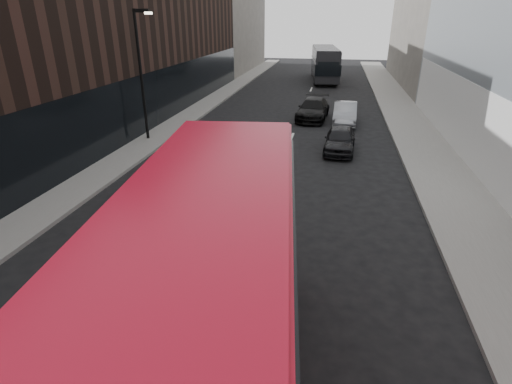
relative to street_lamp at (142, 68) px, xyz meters
The scene contains 10 objects.
sidewalk_right 17.69m from the street_lamp, 24.00° to the left, with size 3.00×80.00×0.15m, color slate.
sidewalk_left 8.12m from the street_lamp, 88.20° to the left, with size 2.00×80.00×0.15m, color slate.
building_left_mid 12.76m from the street_lamp, 105.29° to the left, with size 5.00×24.00×14.00m, color black.
building_left_far 34.24m from the street_lamp, 95.51° to the left, with size 5.00×20.00×13.00m, color #615C56.
street_lamp is the anchor object (origin of this frame).
red_bus 19.91m from the street_lamp, 62.90° to the right, with size 3.92×11.42×4.53m.
grey_bus 28.06m from the street_lamp, 70.79° to the left, with size 3.71×11.33×3.60m.
car_a 11.61m from the street_lamp, ahead, with size 1.58×3.93×1.34m, color black.
car_b 13.53m from the street_lamp, 29.49° to the left, with size 1.51×4.32×1.42m, color gray.
car_c 12.25m from the street_lamp, 38.71° to the left, with size 2.00×4.93×1.43m, color black.
Camera 1 is at (2.39, -3.30, 6.79)m, focal length 28.00 mm.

